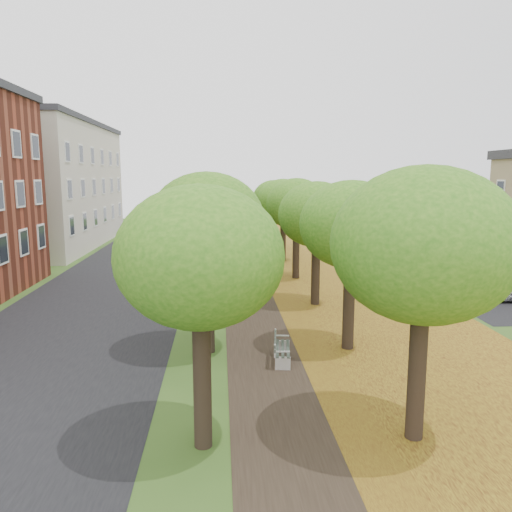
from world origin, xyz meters
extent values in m
plane|color=#2D4C19|center=(0.00, 0.00, 0.00)|extent=(120.00, 120.00, 0.00)
cube|color=black|center=(-7.50, 15.00, 0.00)|extent=(8.00, 70.00, 0.01)
cube|color=black|center=(0.00, 15.00, 0.00)|extent=(3.20, 70.00, 0.01)
cube|color=#A2861D|center=(5.00, 15.00, 0.01)|extent=(7.50, 70.00, 0.01)
cube|color=black|center=(13.50, 16.00, 0.00)|extent=(9.00, 16.00, 0.01)
cylinder|color=black|center=(-2.20, 0.00, 1.55)|extent=(0.40, 0.40, 3.11)
ellipsoid|color=#2B6815|center=(-2.20, 0.00, 4.35)|extent=(3.82, 3.82, 3.25)
cylinder|color=black|center=(-2.20, 6.00, 1.55)|extent=(0.40, 0.40, 3.11)
ellipsoid|color=#2B6815|center=(-2.20, 6.00, 4.35)|extent=(3.82, 3.82, 3.25)
cylinder|color=black|center=(-2.20, 12.00, 1.55)|extent=(0.40, 0.40, 3.11)
ellipsoid|color=#2B6815|center=(-2.20, 12.00, 4.35)|extent=(3.82, 3.82, 3.25)
cylinder|color=black|center=(-2.20, 18.00, 1.55)|extent=(0.40, 0.40, 3.11)
ellipsoid|color=#2B6815|center=(-2.20, 18.00, 4.35)|extent=(3.82, 3.82, 3.25)
cylinder|color=black|center=(-2.20, 24.00, 1.55)|extent=(0.40, 0.40, 3.11)
ellipsoid|color=#2B6815|center=(-2.20, 24.00, 4.35)|extent=(3.82, 3.82, 3.25)
cylinder|color=black|center=(-2.20, 30.00, 1.55)|extent=(0.40, 0.40, 3.11)
ellipsoid|color=#2B6815|center=(-2.20, 30.00, 4.35)|extent=(3.82, 3.82, 3.25)
cylinder|color=black|center=(2.60, 0.00, 1.55)|extent=(0.40, 0.40, 3.11)
ellipsoid|color=#2B6815|center=(2.60, 0.00, 4.35)|extent=(3.82, 3.82, 3.25)
cylinder|color=black|center=(2.60, 6.00, 1.55)|extent=(0.40, 0.40, 3.11)
ellipsoid|color=#2B6815|center=(2.60, 6.00, 4.35)|extent=(3.82, 3.82, 3.25)
cylinder|color=black|center=(2.60, 12.00, 1.55)|extent=(0.40, 0.40, 3.11)
ellipsoid|color=#2B6815|center=(2.60, 12.00, 4.35)|extent=(3.82, 3.82, 3.25)
cylinder|color=black|center=(2.60, 18.00, 1.55)|extent=(0.40, 0.40, 3.11)
ellipsoid|color=#2B6815|center=(2.60, 18.00, 4.35)|extent=(3.82, 3.82, 3.25)
cylinder|color=black|center=(2.60, 24.00, 1.55)|extent=(0.40, 0.40, 3.11)
ellipsoid|color=#2B6815|center=(2.60, 24.00, 4.35)|extent=(3.82, 3.82, 3.25)
cylinder|color=black|center=(2.60, 30.00, 1.55)|extent=(0.40, 0.40, 3.11)
ellipsoid|color=#2B6815|center=(2.60, 30.00, 4.35)|extent=(3.82, 3.82, 3.25)
cube|color=beige|center=(-17.00, 33.00, 5.00)|extent=(10.00, 20.00, 10.00)
cube|color=#2D2D33|center=(-17.00, 33.00, 10.20)|extent=(10.30, 20.30, 0.40)
cube|color=#2D382F|center=(0.20, 4.96, 0.43)|extent=(0.64, 1.74, 0.04)
cube|color=#2D382F|center=(-0.05, 4.99, 0.68)|extent=(0.24, 1.69, 0.25)
cube|color=silver|center=(0.11, 4.19, 0.21)|extent=(0.48, 0.11, 0.43)
cube|color=silver|center=(0.29, 5.73, 0.21)|extent=(0.48, 0.11, 0.43)
cube|color=silver|center=(0.11, 4.19, 0.60)|extent=(0.43, 0.11, 0.04)
cube|color=silver|center=(0.29, 5.73, 0.60)|extent=(0.43, 0.11, 0.04)
imported|color=#AAAAAF|center=(11.00, 12.08, 0.63)|extent=(3.80, 1.73, 1.26)
imported|color=maroon|center=(11.00, 13.73, 0.74)|extent=(4.74, 2.71, 1.48)
imported|color=#303135|center=(11.00, 14.72, 0.77)|extent=(5.45, 2.54, 1.54)
imported|color=silver|center=(11.00, 17.42, 0.76)|extent=(5.73, 3.16, 1.52)
camera|label=1|loc=(-1.77, -10.33, 5.95)|focal=35.00mm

